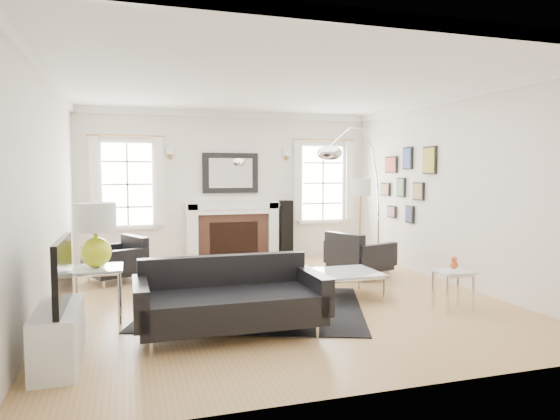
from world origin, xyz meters
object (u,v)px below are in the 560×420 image
object	(u,v)px
fireplace	(233,233)
armchair_left	(118,261)
armchair_right	(357,256)
gourd_lamp	(95,230)
coffee_table	(347,274)
arc_floor_lamp	(357,195)
sofa	(230,300)

from	to	relation	value
fireplace	armchair_left	bearing A→B (deg)	-150.08
armchair_right	gourd_lamp	distance (m)	4.10
coffee_table	arc_floor_lamp	distance (m)	1.51
armchair_right	arc_floor_lamp	size ratio (longest dim) A/B	0.45
coffee_table	sofa	bearing A→B (deg)	-151.33
arc_floor_lamp	armchair_left	bearing A→B (deg)	164.57
sofa	armchair_right	size ratio (longest dim) A/B	1.76
armchair_left	gourd_lamp	bearing A→B (deg)	-95.10
armchair_left	arc_floor_lamp	distance (m)	3.77
sofa	arc_floor_lamp	world-z (taller)	arc_floor_lamp
sofa	gourd_lamp	size ratio (longest dim) A/B	2.71
coffee_table	arc_floor_lamp	size ratio (longest dim) A/B	0.33
armchair_right	coffee_table	xyz separation A→B (m)	(-0.72, -1.18, -0.01)
armchair_left	armchair_right	size ratio (longest dim) A/B	0.97
armchair_left	coffee_table	world-z (taller)	armchair_left
sofa	armchair_right	world-z (taller)	sofa
gourd_lamp	arc_floor_lamp	xyz separation A→B (m)	(3.69, 1.15, 0.29)
armchair_right	gourd_lamp	size ratio (longest dim) A/B	1.54
arc_floor_lamp	fireplace	bearing A→B (deg)	125.10
sofa	arc_floor_lamp	size ratio (longest dim) A/B	0.79
fireplace	armchair_left	distance (m)	2.33
armchair_left	gourd_lamp	size ratio (longest dim) A/B	1.49
fireplace	sofa	bearing A→B (deg)	-102.10
coffee_table	armchair_right	bearing A→B (deg)	58.56
gourd_lamp	arc_floor_lamp	world-z (taller)	arc_floor_lamp
armchair_left	coffee_table	size ratio (longest dim) A/B	1.33
sofa	gourd_lamp	bearing A→B (deg)	149.37
armchair_left	armchair_right	xyz separation A→B (m)	(3.62, -0.76, 0.02)
armchair_left	armchair_right	distance (m)	3.70
fireplace	gourd_lamp	xyz separation A→B (m)	(-2.20, -3.28, 0.48)
armchair_right	arc_floor_lamp	distance (m)	1.01
sofa	armchair_left	xyz separation A→B (m)	(-1.14, 2.91, -0.03)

